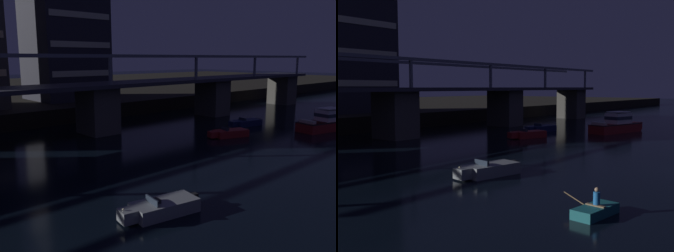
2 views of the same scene
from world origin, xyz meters
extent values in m
cube|color=#4C4944|center=(0.00, 34.50, 2.77)|extent=(3.60, 4.40, 5.55)
cube|color=#4C4944|center=(21.09, 34.50, 2.77)|extent=(3.60, 4.40, 5.55)
cube|color=#4C4944|center=(42.18, 34.50, 2.77)|extent=(3.60, 4.40, 5.55)
cube|color=#33333D|center=(0.00, 34.50, 5.78)|extent=(90.37, 6.40, 0.45)
cube|color=slate|center=(0.00, 31.60, 9.20)|extent=(90.37, 0.36, 0.36)
cube|color=slate|center=(0.00, 37.40, 9.20)|extent=(90.37, 0.36, 0.36)
cube|color=slate|center=(0.00, 31.60, 7.60)|extent=(0.30, 0.30, 3.20)
cube|color=slate|center=(14.06, 31.60, 7.60)|extent=(0.30, 0.30, 3.20)
cube|color=slate|center=(28.12, 31.60, 7.60)|extent=(0.30, 0.30, 3.20)
cube|color=slate|center=(42.18, 31.60, 7.60)|extent=(0.30, 0.30, 3.20)
cube|color=#282833|center=(5.88, 53.54, 13.21)|extent=(11.03, 11.04, 22.01)
cube|color=beige|center=(5.88, 47.97, 6.60)|extent=(10.15, 0.10, 0.90)
cube|color=beige|center=(5.88, 47.97, 11.00)|extent=(10.15, 0.10, 0.90)
cube|color=beige|center=(5.88, 47.97, 15.41)|extent=(10.15, 0.10, 0.90)
cube|color=maroon|center=(22.05, 16.64, 0.60)|extent=(8.39, 4.42, 1.20)
cube|color=maroon|center=(26.48, 15.56, 0.68)|extent=(1.41, 1.65, 1.04)
cube|color=black|center=(22.05, 16.64, 1.15)|extent=(8.48, 4.51, 0.10)
cube|color=white|center=(22.64, 16.50, 1.90)|extent=(3.61, 2.80, 1.40)
cube|color=#283342|center=(22.64, 16.50, 1.95)|extent=(3.65, 2.84, 0.44)
cube|color=silver|center=(22.64, 16.50, 2.75)|extent=(3.24, 2.52, 0.08)
cube|color=#B7B2A8|center=(18.75, 17.44, 1.38)|extent=(1.07, 2.16, 0.36)
cube|color=gray|center=(-9.58, 11.99, 0.40)|extent=(4.17, 2.47, 0.80)
cube|color=gray|center=(-11.95, 12.42, 0.45)|extent=(1.06, 1.14, 0.70)
cube|color=#283342|center=(-10.42, 12.14, 0.98)|extent=(0.34, 1.35, 0.36)
cube|color=#262628|center=(-10.17, 12.10, 0.92)|extent=(0.49, 0.62, 0.24)
cube|color=black|center=(-7.46, 11.61, 0.50)|extent=(0.42, 0.42, 0.60)
sphere|color=beige|center=(-12.20, 12.47, 0.88)|extent=(0.12, 0.12, 0.12)
cube|color=#19234C|center=(17.37, 25.20, 0.40)|extent=(4.19, 2.55, 0.80)
cube|color=#19234C|center=(15.02, 25.68, 0.45)|extent=(1.08, 1.15, 0.70)
cube|color=#283342|center=(16.54, 25.37, 0.98)|extent=(0.37, 1.34, 0.36)
cube|color=#262628|center=(16.78, 25.32, 0.92)|extent=(0.50, 0.63, 0.24)
cube|color=black|center=(19.48, 24.77, 0.50)|extent=(0.42, 0.42, 0.60)
sphere|color=beige|center=(14.77, 25.73, 0.88)|extent=(0.12, 0.12, 0.12)
cube|color=maroon|center=(10.22, 22.42, 0.40)|extent=(4.29, 3.00, 0.80)
cube|color=maroon|center=(7.95, 23.22, 0.45)|extent=(1.18, 1.23, 0.70)
cube|color=#283342|center=(9.42, 22.70, 0.98)|extent=(0.55, 1.31, 0.36)
cube|color=#262628|center=(9.65, 22.62, 0.92)|extent=(0.56, 0.66, 0.24)
cube|color=black|center=(12.25, 21.70, 0.50)|extent=(0.46, 0.46, 0.60)
sphere|color=beige|center=(7.72, 23.31, 0.88)|extent=(0.12, 0.12, 0.12)
cube|color=#196066|center=(-13.84, 2.12, 0.24)|extent=(2.70, 1.37, 0.48)
cube|color=#7F6647|center=(-13.84, 2.12, 0.51)|extent=(0.30, 1.01, 0.06)
cylinder|color=#1E66B2|center=(-13.74, 2.11, 0.84)|extent=(0.32, 0.32, 0.60)
sphere|color=tan|center=(-13.74, 2.11, 1.25)|extent=(0.22, 0.22, 0.22)
cylinder|color=olive|center=(-13.73, 3.16, 0.58)|extent=(0.21, 1.52, 0.59)
camera|label=1|loc=(-22.91, -2.72, 8.98)|focal=38.61mm
camera|label=2|loc=(-32.04, -6.60, 6.05)|focal=45.97mm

